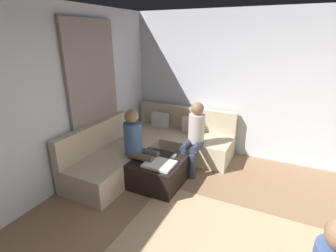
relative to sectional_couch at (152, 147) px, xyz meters
name	(u,v)px	position (x,y,z in m)	size (l,w,h in m)	color
wall_back	(285,90)	(2.08, 1.06, 1.07)	(6.00, 0.12, 2.70)	silver
wall_left	(15,113)	(-0.86, -1.88, 1.07)	(0.12, 6.00, 2.70)	silver
curtain_panel	(94,99)	(-0.76, -0.58, 0.97)	(0.06, 1.10, 2.50)	gray
sectional_couch	(152,147)	(0.00, 0.00, 0.00)	(2.10, 2.55, 0.87)	#C6B593
ottoman	(158,172)	(0.47, -0.67, -0.07)	(0.76, 0.76, 0.42)	black
folded_blanket	(159,164)	(0.57, -0.79, 0.16)	(0.44, 0.36, 0.04)	white
coffee_mug	(151,151)	(0.25, -0.49, 0.19)	(0.08, 0.08, 0.10)	#334C72
game_remote	(174,156)	(0.65, -0.45, 0.15)	(0.05, 0.15, 0.02)	white
person_on_couch_back	(194,134)	(0.81, 0.06, 0.38)	(0.30, 0.60, 1.20)	#2D3347
person_on_couch_side	(138,143)	(0.15, -0.69, 0.38)	(0.60, 0.30, 1.20)	brown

